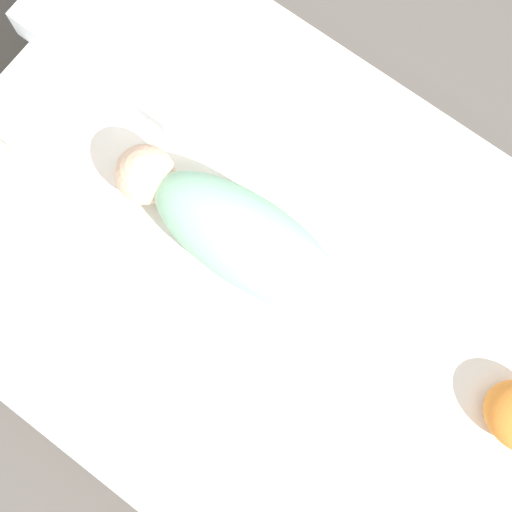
% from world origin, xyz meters
% --- Properties ---
extents(ground_plane, '(12.00, 12.00, 0.00)m').
position_xyz_m(ground_plane, '(0.00, 0.00, 0.00)').
color(ground_plane, '#514C47').
extents(bed_mattress, '(1.34, 0.95, 0.23)m').
position_xyz_m(bed_mattress, '(0.00, 0.00, 0.12)').
color(bed_mattress, white).
rests_on(bed_mattress, ground_plane).
extents(swaddled_baby, '(0.48, 0.18, 0.16)m').
position_xyz_m(swaddled_baby, '(-0.08, 0.01, 0.31)').
color(swaddled_baby, '#99D6B2').
rests_on(swaddled_baby, bed_mattress).
extents(pillow, '(0.39, 0.30, 0.08)m').
position_xyz_m(pillow, '(-0.51, 0.25, 0.27)').
color(pillow, white).
rests_on(pillow, bed_mattress).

